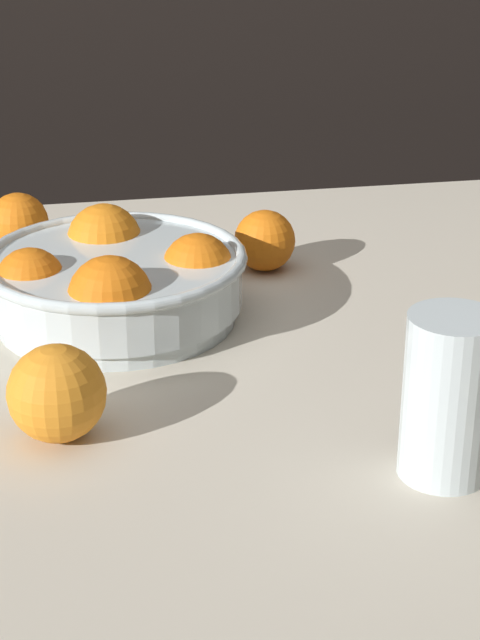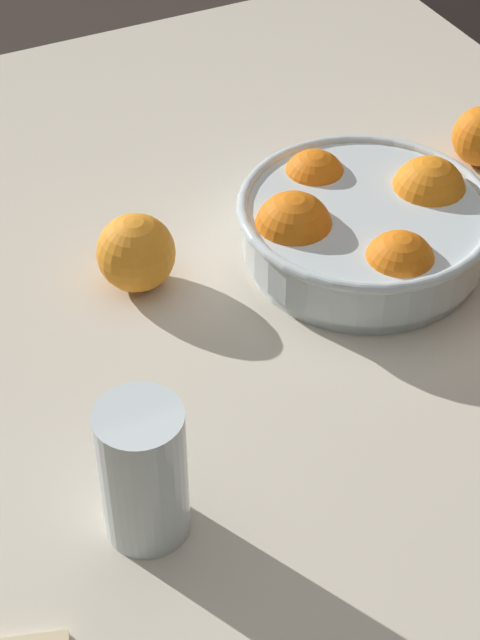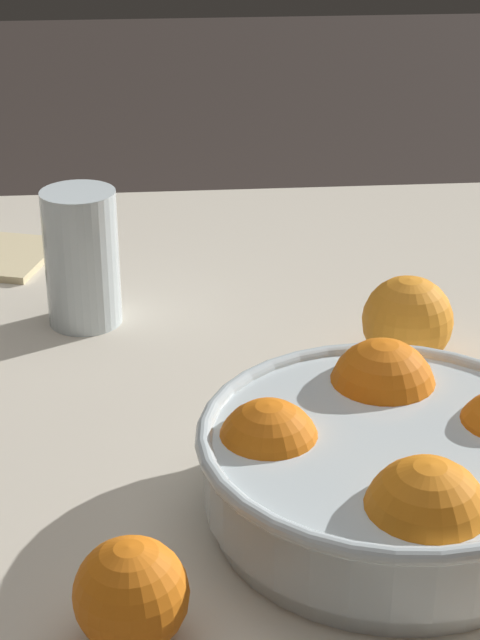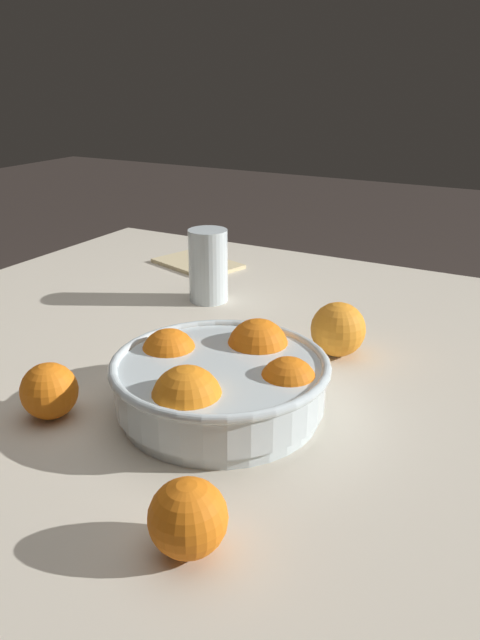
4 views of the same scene
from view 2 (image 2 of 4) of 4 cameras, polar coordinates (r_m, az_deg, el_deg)
dining_table at (r=1.10m, az=0.43°, el=-3.31°), size 1.32×1.12×0.74m
fruit_bowl at (r=1.13m, az=6.57°, el=5.01°), size 0.27×0.27×0.10m
juice_glass at (r=0.86m, az=-5.16°, el=-8.31°), size 0.07×0.07×0.13m
orange_loose_near_bowl at (r=1.10m, az=-5.57°, el=3.59°), size 0.08×0.08×0.08m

